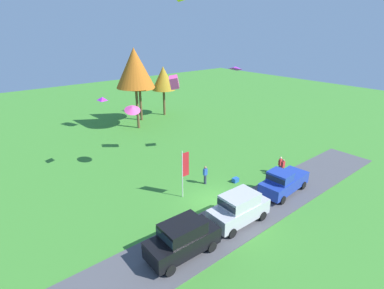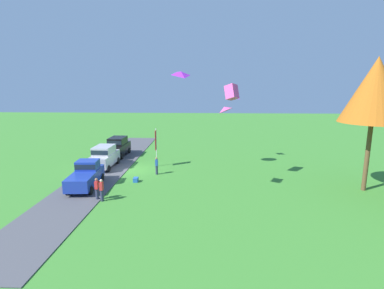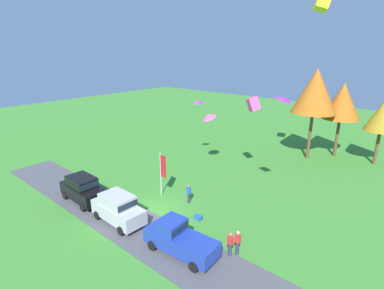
{
  "view_description": "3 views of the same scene",
  "coord_description": "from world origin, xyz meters",
  "views": [
    {
      "loc": [
        -14.78,
        -14.73,
        13.14
      ],
      "look_at": [
        1.57,
        5.0,
        3.04
      ],
      "focal_mm": 28.0,
      "sensor_mm": 36.0,
      "label": 1
    },
    {
      "loc": [
        29.06,
        7.45,
        8.7
      ],
      "look_at": [
        1.76,
        6.25,
        3.1
      ],
      "focal_mm": 28.0,
      "sensor_mm": 36.0,
      "label": 2
    },
    {
      "loc": [
        16.68,
        -14.57,
        12.79
      ],
      "look_at": [
        -0.3,
        5.07,
        4.45
      ],
      "focal_mm": 28.0,
      "sensor_mm": 36.0,
      "label": 3
    }
  ],
  "objects": [
    {
      "name": "pavement_strip",
      "position": [
        0.0,
        -2.62,
        0.03
      ],
      "size": [
        36.0,
        4.4,
        0.06
      ],
      "primitive_type": "cube",
      "color": "#4C4C51",
      "rests_on": "ground"
    },
    {
      "name": "car_suv_by_flagpole",
      "position": [
        -5.82,
        -3.04,
        1.3
      ],
      "size": [
        4.65,
        2.14,
        2.28
      ],
      "color": "black",
      "rests_on": "ground"
    },
    {
      "name": "car_suv_far_end",
      "position": [
        -0.75,
        -3.01,
        1.3
      ],
      "size": [
        4.64,
        2.12,
        2.28
      ],
      "color": "#B7B7BC",
      "rests_on": "ground"
    },
    {
      "name": "kite_box_low_drifter",
      "position": [
        3.14,
        9.69,
        7.96
      ],
      "size": [
        1.49,
        1.35,
        1.51
      ],
      "primitive_type": "cube",
      "rotation": [
        0.17,
        0.3,
        4.1
      ],
      "color": "#EA4C9E"
    },
    {
      "name": "person_on_lawn",
      "position": [
        1.28,
        2.8,
        0.88
      ],
      "size": [
        0.36,
        0.24,
        1.71
      ],
      "color": "#2D334C",
      "rests_on": "ground"
    },
    {
      "name": "kite_delta_topmost",
      "position": [
        -1.86,
        9.48,
        6.13
      ],
      "size": [
        1.92,
        1.95,
        1.0
      ],
      "primitive_type": "cone",
      "rotation": [
        0.43,
        0.0,
        5.91
      ],
      "color": "#EA4C9E"
    },
    {
      "name": "car_pickup_near_entrance",
      "position": [
        5.17,
        -2.59,
        1.11
      ],
      "size": [
        5.12,
        2.33,
        2.14
      ],
      "color": "#1E389E",
      "rests_on": "ground"
    },
    {
      "name": "cooler_box",
      "position": [
        3.62,
        1.27,
        0.2
      ],
      "size": [
        0.56,
        0.4,
        0.4
      ],
      "primitive_type": "cube",
      "color": "blue",
      "rests_on": "ground"
    },
    {
      "name": "kite_diamond_mid_center",
      "position": [
        -4.16,
        10.61,
        7.18
      ],
      "size": [
        1.15,
        1.22,
        0.35
      ],
      "primitive_type": "pyramid",
      "rotation": [
        -0.07,
        0.0,
        4.16
      ],
      "color": "purple"
    },
    {
      "name": "ground_plane",
      "position": [
        0.0,
        0.0,
        0.0
      ],
      "size": [
        120.0,
        120.0,
        0.0
      ],
      "primitive_type": "plane",
      "color": "#3D842D"
    },
    {
      "name": "tree_right_of_center",
      "position": [
        7.13,
        23.65,
        6.85
      ],
      "size": [
        4.27,
        4.27,
        9.02
      ],
      "color": "brown",
      "rests_on": "ground"
    },
    {
      "name": "tree_left_of_center",
      "position": [
        11.46,
        23.83,
        5.75
      ],
      "size": [
        3.6,
        3.6,
        7.59
      ],
      "color": "brown",
      "rests_on": "ground"
    },
    {
      "name": "flag_banner",
      "position": [
        -1.41,
        2.33,
        2.59
      ],
      "size": [
        0.71,
        0.08,
        4.09
      ],
      "color": "silver",
      "rests_on": "ground"
    },
    {
      "name": "person_watching_sky",
      "position": [
        7.9,
        -0.69,
        0.88
      ],
      "size": [
        0.36,
        0.24,
        1.71
      ],
      "color": "#2D334C",
      "rests_on": "ground"
    },
    {
      "name": "kite_diamond_over_trees",
      "position": [
        7.79,
        5.76,
        9.37
      ],
      "size": [
        1.47,
        1.45,
        0.57
      ],
      "primitive_type": "pyramid",
      "rotation": [
        0.31,
        0.0,
        2.04
      ],
      "color": "purple"
    },
    {
      "name": "tree_far_left",
      "position": [
        4.87,
        20.65,
        8.16
      ],
      "size": [
        5.08,
        5.08,
        10.73
      ],
      "color": "brown",
      "rests_on": "ground"
    },
    {
      "name": "person_beside_suv",
      "position": [
        8.16,
        -0.23,
        0.88
      ],
      "size": [
        0.36,
        0.24,
        1.71
      ],
      "color": "#2D334C",
      "rests_on": "ground"
    }
  ]
}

